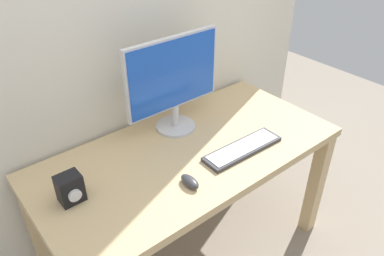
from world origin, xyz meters
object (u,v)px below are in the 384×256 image
Objects in this scene: keyboard_primary at (243,149)px; audio_controller at (70,189)px; monitor at (173,80)px; desk at (189,168)px; mouse at (190,181)px.

audio_controller is (-0.79, 0.20, 0.05)m from keyboard_primary.
desk is at bearing -109.42° from monitor.
keyboard_primary is at bearing -71.11° from monitor.
monitor reaches higher than desk.
monitor is at bearing 108.89° from keyboard_primary.
monitor is at bearing 70.58° from desk.
audio_controller reaches higher than keyboard_primary.
desk is 14.05× the size of mouse.
mouse reaches higher than desk.
desk is at bearing 140.25° from keyboard_primary.
monitor is (0.07, 0.21, 0.39)m from desk.
mouse is at bearing -28.49° from audio_controller.
audio_controller is (-0.58, 0.04, 0.17)m from desk.
mouse reaches higher than keyboard_primary.
audio_controller is at bearing 165.44° from keyboard_primary.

